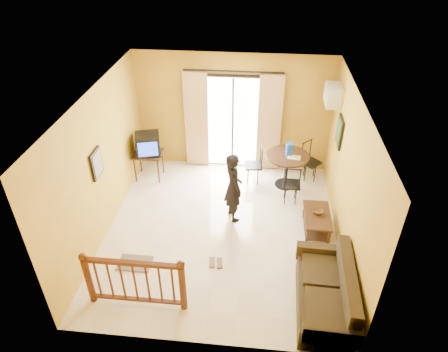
# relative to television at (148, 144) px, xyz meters

# --- Properties ---
(ground) EXTENTS (5.00, 5.00, 0.00)m
(ground) POSITION_rel_television_xyz_m (1.87, -1.72, -0.90)
(ground) COLOR beige
(ground) RESTS_ON ground
(room_shell) EXTENTS (5.00, 5.00, 5.00)m
(room_shell) POSITION_rel_television_xyz_m (1.87, -1.72, 0.80)
(room_shell) COLOR white
(room_shell) RESTS_ON ground
(balcony_door) EXTENTS (2.25, 0.14, 2.46)m
(balcony_door) POSITION_rel_television_xyz_m (1.87, 0.71, 0.29)
(balcony_door) COLOR black
(balcony_door) RESTS_ON ground
(tv_table) EXTENTS (0.66, 0.55, 0.66)m
(tv_table) POSITION_rel_television_xyz_m (-0.03, 0.00, -0.32)
(tv_table) COLOR black
(tv_table) RESTS_ON ground
(television) EXTENTS (0.65, 0.61, 0.49)m
(television) POSITION_rel_television_xyz_m (0.00, 0.00, 0.00)
(television) COLOR black
(television) RESTS_ON tv_table
(picture_left) EXTENTS (0.05, 0.42, 0.52)m
(picture_left) POSITION_rel_television_xyz_m (-0.35, -1.92, 0.65)
(picture_left) COLOR black
(picture_left) RESTS_ON room_shell
(dining_table) EXTENTS (0.96, 0.96, 0.80)m
(dining_table) POSITION_rel_television_xyz_m (3.16, 0.00, -0.27)
(dining_table) COLOR black
(dining_table) RESTS_ON ground
(water_jug) EXTENTS (0.15, 0.15, 0.29)m
(water_jug) POSITION_rel_television_xyz_m (3.18, 0.02, 0.04)
(water_jug) COLOR blue
(water_jug) RESTS_ON dining_table
(serving_tray) EXTENTS (0.30, 0.22, 0.02)m
(serving_tray) POSITION_rel_television_xyz_m (3.29, -0.10, -0.09)
(serving_tray) COLOR silver
(serving_tray) RESTS_ON dining_table
(dining_chairs) EXTENTS (1.82, 1.42, 0.95)m
(dining_chairs) POSITION_rel_television_xyz_m (3.13, -0.08, -0.90)
(dining_chairs) COLOR black
(dining_chairs) RESTS_ON ground
(air_conditioner) EXTENTS (0.31, 0.60, 0.40)m
(air_conditioner) POSITION_rel_television_xyz_m (3.96, 0.23, 1.25)
(air_conditioner) COLOR white
(air_conditioner) RESTS_ON room_shell
(botanical_print) EXTENTS (0.05, 0.50, 0.60)m
(botanical_print) POSITION_rel_television_xyz_m (4.08, -0.42, 0.75)
(botanical_print) COLOR black
(botanical_print) RESTS_ON room_shell
(coffee_table) EXTENTS (0.51, 0.91, 0.40)m
(coffee_table) POSITION_rel_television_xyz_m (3.72, -1.53, -0.63)
(coffee_table) COLOR black
(coffee_table) RESTS_ON ground
(bowl) EXTENTS (0.27, 0.27, 0.07)m
(bowl) POSITION_rel_television_xyz_m (3.72, -1.47, -0.46)
(bowl) COLOR brown
(bowl) RESTS_ON coffee_table
(sofa) EXTENTS (0.87, 1.78, 0.84)m
(sofa) POSITION_rel_television_xyz_m (3.72, -3.38, -0.59)
(sofa) COLOR #302513
(sofa) RESTS_ON ground
(standing_person) EXTENTS (0.56, 0.65, 1.50)m
(standing_person) POSITION_rel_television_xyz_m (2.05, -1.27, -0.15)
(standing_person) COLOR black
(standing_person) RESTS_ON ground
(stair_balustrade) EXTENTS (1.63, 0.13, 1.04)m
(stair_balustrade) POSITION_rel_television_xyz_m (0.72, -3.62, -0.34)
(stair_balustrade) COLOR #471E0F
(stair_balustrade) RESTS_ON ground
(doormat) EXTENTS (0.61, 0.41, 0.02)m
(doormat) POSITION_rel_television_xyz_m (0.41, -2.77, -0.89)
(doormat) COLOR #5F534C
(doormat) RESTS_ON ground
(sandals) EXTENTS (0.27, 0.26, 0.03)m
(sandals) POSITION_rel_television_xyz_m (1.86, -2.61, -0.89)
(sandals) COLOR brown
(sandals) RESTS_ON ground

